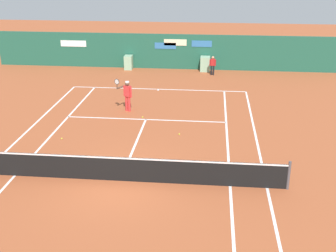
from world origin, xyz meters
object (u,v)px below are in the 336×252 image
Objects in this scene: player_on_baseline at (127,93)px; ball_kid_centre_post at (213,64)px; tennis_ball_mid_court at (62,139)px; tennis_ball_near_service_line at (143,117)px; tennis_ball_by_sideline at (179,134)px.

player_on_baseline reaches higher than ball_kid_centre_post.
ball_kid_centre_post is 13.64m from tennis_ball_mid_court.
tennis_ball_mid_court is at bearing 63.17° from ball_kid_centre_post.
tennis_ball_near_service_line is (3.18, 3.10, 0.00)m from tennis_ball_mid_court.
player_on_baseline is at bearing 63.16° from ball_kid_centre_post.
player_on_baseline is at bearing 134.81° from tennis_ball_by_sideline.
ball_kid_centre_post is 19.21× the size of tennis_ball_mid_court.
tennis_ball_by_sideline is 5.30m from tennis_ball_mid_court.
ball_kid_centre_post is 9.48m from tennis_ball_near_service_line.
tennis_ball_mid_court is at bearing -168.67° from tennis_ball_by_sideline.
tennis_ball_mid_court and tennis_ball_near_service_line have the same top height.
player_on_baseline is at bearing 135.56° from tennis_ball_near_service_line.
tennis_ball_by_sideline is 2.88m from tennis_ball_near_service_line.
tennis_ball_by_sideline and tennis_ball_near_service_line have the same top height.
tennis_ball_mid_court is at bearing 88.05° from player_on_baseline.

